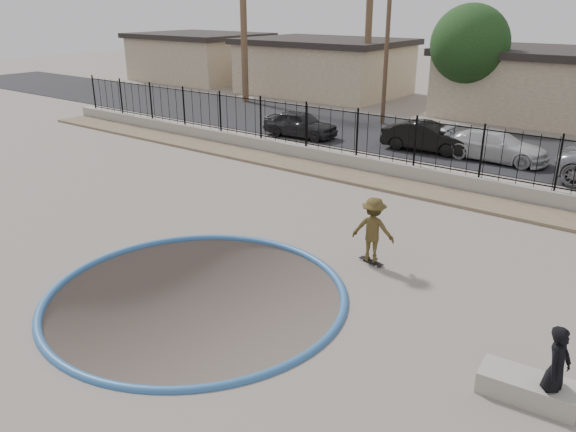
# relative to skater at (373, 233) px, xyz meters

# --- Properties ---
(ground) EXTENTS (120.00, 120.00, 2.20)m
(ground) POSITION_rel_skater_xyz_m (-2.35, 9.00, -1.95)
(ground) COLOR #6E645C
(ground) RESTS_ON ground
(bowl_pit) EXTENTS (6.84, 6.84, 1.80)m
(bowl_pit) POSITION_rel_skater_xyz_m (-2.35, -4.00, -0.85)
(bowl_pit) COLOR #493F38
(bowl_pit) RESTS_ON ground
(coping_ring) EXTENTS (7.04, 7.04, 0.20)m
(coping_ring) POSITION_rel_skater_xyz_m (-2.35, -4.00, -0.85)
(coping_ring) COLOR #2E5D97
(coping_ring) RESTS_ON ground
(rock_strip) EXTENTS (42.00, 1.60, 0.11)m
(rock_strip) POSITION_rel_skater_xyz_m (-2.35, 6.20, -0.79)
(rock_strip) COLOR #857057
(rock_strip) RESTS_ON ground
(retaining_wall) EXTENTS (42.00, 0.45, 0.60)m
(retaining_wall) POSITION_rel_skater_xyz_m (-2.35, 7.30, -0.55)
(retaining_wall) COLOR gray
(retaining_wall) RESTS_ON ground
(fence) EXTENTS (40.00, 0.04, 1.80)m
(fence) POSITION_rel_skater_xyz_m (-2.35, 7.30, 0.65)
(fence) COLOR black
(fence) RESTS_ON retaining_wall
(street) EXTENTS (90.00, 8.00, 0.04)m
(street) POSITION_rel_skater_xyz_m (-2.35, 14.00, -0.83)
(street) COLOR black
(street) RESTS_ON ground
(house_west_far) EXTENTS (10.60, 8.60, 3.90)m
(house_west_far) POSITION_rel_skater_xyz_m (-30.35, 23.50, 1.13)
(house_west_far) COLOR tan
(house_west_far) RESTS_ON ground
(house_west) EXTENTS (11.60, 8.60, 3.90)m
(house_west) POSITION_rel_skater_xyz_m (-17.35, 23.50, 1.13)
(house_west) COLOR tan
(house_west) RESTS_ON ground
(house_center) EXTENTS (10.60, 8.60, 3.90)m
(house_center) POSITION_rel_skater_xyz_m (-2.35, 23.50, 1.13)
(house_center) COLOR tan
(house_center) RESTS_ON ground
(utility_pole_left) EXTENTS (1.70, 0.24, 9.00)m
(utility_pole_left) POSITION_rel_skater_xyz_m (-8.35, 16.00, 3.85)
(utility_pole_left) COLOR #473323
(utility_pole_left) RESTS_ON ground
(street_tree_left) EXTENTS (4.32, 4.32, 6.36)m
(street_tree_left) POSITION_rel_skater_xyz_m (-5.35, 20.00, 3.34)
(street_tree_left) COLOR #473323
(street_tree_left) RESTS_ON ground
(skater) EXTENTS (1.22, 0.89, 1.70)m
(skater) POSITION_rel_skater_xyz_m (0.00, 0.00, 0.00)
(skater) COLOR brown
(skater) RESTS_ON ground
(skateboard) EXTENTS (0.74, 0.33, 0.06)m
(skateboard) POSITION_rel_skater_xyz_m (0.00, 0.00, -0.80)
(skateboard) COLOR black
(skateboard) RESTS_ON ground
(videographer) EXTENTS (0.47, 0.62, 1.55)m
(videographer) POSITION_rel_skater_xyz_m (5.15, -3.10, -0.07)
(videographer) COLOR black
(videographer) RESTS_ON ground
(concrete_ledge) EXTENTS (1.66, 0.84, 0.40)m
(concrete_ledge) POSITION_rel_skater_xyz_m (4.77, -3.06, -0.65)
(concrete_ledge) COLOR gray
(concrete_ledge) RESTS_ON ground
(car_a) EXTENTS (3.91, 1.87, 1.29)m
(car_a) POSITION_rel_skater_xyz_m (-10.06, 10.61, -0.17)
(car_a) COLOR black
(car_a) RESTS_ON street
(car_b) EXTENTS (4.08, 1.69, 1.31)m
(car_b) POSITION_rel_skater_xyz_m (-3.79, 11.71, -0.16)
(car_b) COLOR black
(car_b) RESTS_ON street
(car_c) EXTENTS (4.39, 1.79, 1.27)m
(car_c) POSITION_rel_skater_xyz_m (-0.83, 12.00, -0.18)
(car_c) COLOR silver
(car_c) RESTS_ON street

